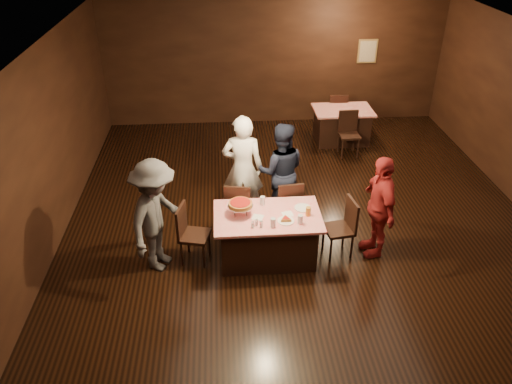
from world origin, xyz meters
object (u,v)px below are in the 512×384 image
at_px(back_table, 342,125).
at_px(chair_far_right, 287,204).
at_px(chair_end_right, 339,228).
at_px(diner_red_shirt, 379,206).
at_px(main_table, 267,236).
at_px(diner_navy_hoodie, 281,171).
at_px(chair_far_left, 239,206).
at_px(chair_back_far, 336,112).
at_px(glass_back, 263,201).
at_px(diner_white_jacket, 243,169).
at_px(glass_front_right, 300,219).
at_px(plate_empty, 303,208).
at_px(chair_end_left, 195,234).
at_px(diner_grey_knit, 156,216).
at_px(glass_amber, 308,211).
at_px(chair_back_near, 349,134).
at_px(pizza_stand, 240,204).
at_px(glass_front_left, 273,222).

height_order(back_table, chair_far_right, chair_far_right).
bearing_deg(chair_end_right, diner_red_shirt, 82.90).
relative_size(main_table, diner_navy_hoodie, 0.93).
height_order(chair_far_left, diner_navy_hoodie, diner_navy_hoodie).
distance_m(chair_back_far, diner_red_shirt, 4.74).
xyz_separation_m(main_table, glass_back, (-0.05, 0.30, 0.46)).
height_order(chair_far_right, diner_white_jacket, diner_white_jacket).
height_order(back_table, diner_red_shirt, diner_red_shirt).
relative_size(diner_red_shirt, glass_front_right, 11.91).
distance_m(diner_red_shirt, glass_front_right, 1.26).
xyz_separation_m(diner_white_jacket, plate_empty, (0.86, -1.02, -0.17)).
xyz_separation_m(back_table, glass_back, (-2.13, -3.82, 0.46)).
bearing_deg(plate_empty, chair_end_left, -174.81).
bearing_deg(glass_front_right, diner_grey_knit, 175.34).
height_order(back_table, glass_amber, glass_amber).
xyz_separation_m(chair_back_near, glass_amber, (-1.48, -3.47, 0.37)).
height_order(chair_end_right, glass_back, chair_end_right).
bearing_deg(pizza_stand, diner_red_shirt, -0.90).
distance_m(glass_front_right, glass_back, 0.74).
height_order(back_table, chair_back_far, chair_back_far).
height_order(chair_end_right, glass_amber, chair_end_right).
bearing_deg(chair_back_near, chair_back_far, 88.51).
relative_size(pizza_stand, glass_back, 2.71).
bearing_deg(diner_red_shirt, chair_back_far, 171.02).
bearing_deg(glass_front_left, chair_end_left, 165.38).
xyz_separation_m(diner_white_jacket, diner_grey_knit, (-1.32, -1.26, -0.06)).
height_order(chair_end_left, chair_end_right, same).
relative_size(main_table, glass_amber, 11.43).
height_order(diner_white_jacket, diner_grey_knit, diner_white_jacket).
relative_size(chair_far_right, diner_white_jacket, 0.50).
xyz_separation_m(diner_red_shirt, plate_empty, (-1.14, 0.13, -0.06)).
bearing_deg(plate_empty, diner_white_jacket, 129.90).
bearing_deg(glass_front_right, chair_far_right, 92.86).
height_order(chair_end_left, diner_red_shirt, diner_red_shirt).
xyz_separation_m(chair_far_left, chair_end_right, (1.50, -0.75, 0.00)).
bearing_deg(glass_front_right, diner_red_shirt, 12.19).
relative_size(main_table, glass_back, 11.43).
bearing_deg(plate_empty, glass_front_left, -138.01).
xyz_separation_m(diner_red_shirt, pizza_stand, (-2.09, 0.03, 0.12)).
bearing_deg(pizza_stand, glass_front_right, -19.44).
relative_size(diner_grey_knit, plate_empty, 7.10).
relative_size(back_table, chair_back_near, 1.37).
bearing_deg(chair_far_right, glass_back, 36.94).
relative_size(chair_far_left, diner_grey_knit, 0.54).
bearing_deg(glass_front_left, chair_end_right, 15.95).
bearing_deg(diner_red_shirt, pizza_stand, -95.10).
xyz_separation_m(back_table, plate_empty, (-1.53, -3.97, 0.39)).
distance_m(main_table, diner_white_jacket, 1.34).
relative_size(back_table, glass_front_left, 9.29).
distance_m(chair_back_far, plate_empty, 4.83).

